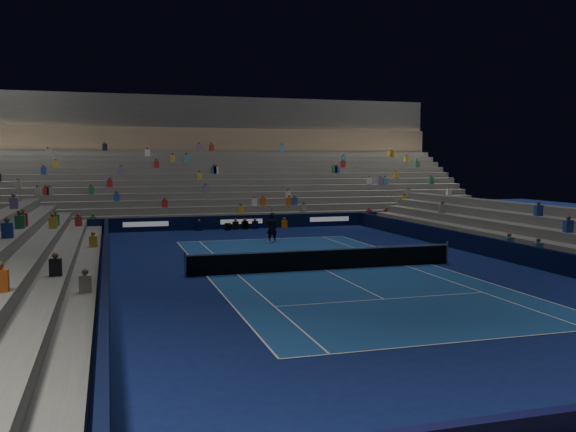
% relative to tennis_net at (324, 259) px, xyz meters
% --- Properties ---
extents(ground, '(90.00, 90.00, 0.00)m').
position_rel_tennis_net_xyz_m(ground, '(0.00, 0.00, -0.50)').
color(ground, '#0D184E').
rests_on(ground, ground).
extents(court_surface, '(10.97, 23.77, 0.01)m').
position_rel_tennis_net_xyz_m(court_surface, '(0.00, 0.00, -0.50)').
color(court_surface, navy).
rests_on(court_surface, ground).
extents(sponsor_barrier_far, '(44.00, 0.25, 1.00)m').
position_rel_tennis_net_xyz_m(sponsor_barrier_far, '(0.00, 18.50, -0.00)').
color(sponsor_barrier_far, black).
rests_on(sponsor_barrier_far, ground).
extents(sponsor_barrier_east, '(0.25, 37.00, 1.00)m').
position_rel_tennis_net_xyz_m(sponsor_barrier_east, '(9.70, 0.00, -0.00)').
color(sponsor_barrier_east, black).
rests_on(sponsor_barrier_east, ground).
extents(sponsor_barrier_west, '(0.25, 37.00, 1.00)m').
position_rel_tennis_net_xyz_m(sponsor_barrier_west, '(-9.70, 0.00, -0.00)').
color(sponsor_barrier_west, black).
rests_on(sponsor_barrier_west, ground).
extents(grandstand_main, '(44.00, 15.20, 11.20)m').
position_rel_tennis_net_xyz_m(grandstand_main, '(0.00, 27.90, 2.87)').
color(grandstand_main, slate).
rests_on(grandstand_main, ground).
extents(grandstand_east, '(5.00, 37.00, 2.50)m').
position_rel_tennis_net_xyz_m(grandstand_east, '(13.17, 0.00, 0.41)').
color(grandstand_east, slate).
rests_on(grandstand_east, ground).
extents(grandstand_west, '(5.00, 37.00, 2.50)m').
position_rel_tennis_net_xyz_m(grandstand_west, '(-13.17, 0.00, 0.41)').
color(grandstand_west, slate).
rests_on(grandstand_west, ground).
extents(tennis_net, '(12.90, 0.10, 1.10)m').
position_rel_tennis_net_xyz_m(tennis_net, '(0.00, 0.00, 0.00)').
color(tennis_net, '#B2B2B7').
rests_on(tennis_net, ground).
extents(tennis_player, '(0.70, 0.48, 1.86)m').
position_rel_tennis_net_xyz_m(tennis_player, '(0.13, 9.99, 0.42)').
color(tennis_player, black).
rests_on(tennis_player, ground).
extents(broadcast_camera, '(0.53, 0.90, 0.52)m').
position_rel_tennis_net_xyz_m(broadcast_camera, '(-1.18, 17.66, -0.23)').
color(broadcast_camera, black).
rests_on(broadcast_camera, ground).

